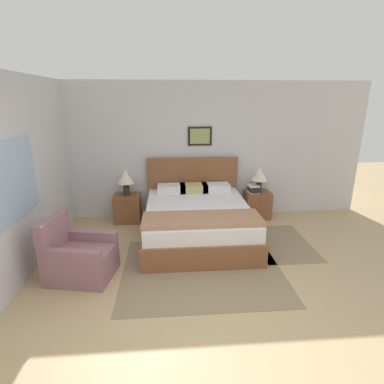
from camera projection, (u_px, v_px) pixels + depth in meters
ground_plane at (211, 333)px, 3.03m from camera, size 16.00×16.00×0.00m
wall_back at (189, 151)px, 5.80m from camera, size 6.95×0.09×2.60m
wall_left at (26, 174)px, 4.02m from camera, size 0.08×5.68×2.60m
area_rug_main at (202, 269)px, 4.17m from camera, size 2.18×1.84×0.01m
area_rug_bedside at (282, 243)px, 4.94m from camera, size 0.88×1.35×0.01m
bed at (197, 220)px, 5.04m from camera, size 1.75×2.09×1.19m
armchair at (78, 258)px, 3.93m from camera, size 0.90×0.79×0.83m
nightstand_near_window at (128, 208)px, 5.75m from camera, size 0.49×0.43×0.53m
nightstand_by_door at (257, 205)px, 5.94m from camera, size 0.49×0.43×0.53m
table_lamp_near_window at (126, 178)px, 5.58m from camera, size 0.32×0.32×0.49m
table_lamp_by_door at (259, 175)px, 5.78m from camera, size 0.32×0.32×0.49m
book_thick_bottom at (253, 192)px, 5.81m from camera, size 0.20×0.24×0.03m
book_hardcover_middle at (253, 190)px, 5.80m from camera, size 0.15×0.28×0.03m
book_novel_upper at (253, 189)px, 5.79m from camera, size 0.19×0.27×0.04m
book_slim_near_top at (253, 187)px, 5.78m from camera, size 0.22×0.23×0.03m
book_paperback_top at (253, 186)px, 5.77m from camera, size 0.22×0.23×0.03m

